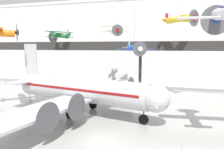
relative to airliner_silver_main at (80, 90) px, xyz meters
name	(u,v)px	position (x,y,z in m)	size (l,w,h in m)	color
ground_plane	(98,140)	(6.00, -8.54, -3.64)	(260.00, 260.00, 0.00)	#9E9B96
hangar_back_wall	(147,41)	(6.00, 31.12, 8.07)	(140.00, 3.00, 23.42)	silver
mezzanine_walkway	(140,49)	(6.00, 18.96, 5.93)	(110.00, 3.20, 11.28)	#2D2B28
airliner_silver_main	(80,90)	(0.00, 0.00, 0.00)	(27.65, 31.92, 10.62)	#B7BABF
suspended_plane_green_biplane	(60,35)	(-11.34, 14.65, 9.05)	(6.17, 7.14, 7.44)	#1E6B33
suspended_plane_yellow_lowwing	(179,19)	(14.19, 13.55, 11.62)	(6.89, 7.38, 4.86)	yellow
suspended_plane_blue_trainer	(134,48)	(6.85, 7.59, 6.35)	(6.35, 5.77, 9.79)	#1E4CAD
suspended_plane_cream_biplane	(115,30)	(-0.27, 20.66, 10.45)	(6.93, 6.17, 6.02)	beige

